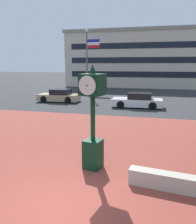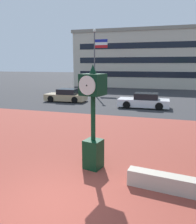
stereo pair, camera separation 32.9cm
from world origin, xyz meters
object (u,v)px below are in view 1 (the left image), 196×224
at_px(street_clock, 93,118).
at_px(civic_building, 142,59).
at_px(car_street_far, 138,101).
at_px(flagpole_primary, 89,58).
at_px(car_street_near, 59,96).
at_px(street_lamp_post, 87,56).

height_order(street_clock, civic_building, civic_building).
relative_size(car_street_far, flagpole_primary, 0.60).
bearing_deg(car_street_near, civic_building, -19.06).
distance_m(street_clock, civic_building, 35.64).
bearing_deg(flagpole_primary, street_clock, -73.39).
bearing_deg(street_lamp_post, car_street_near, -102.13).
relative_size(car_street_far, street_lamp_post, 0.56).
xyz_separation_m(car_street_far, civic_building, (-1.06, 23.04, 4.05)).
height_order(flagpole_primary, civic_building, civic_building).
relative_size(street_clock, civic_building, 0.15).
distance_m(street_clock, street_lamp_post, 20.57).
bearing_deg(car_street_near, car_street_far, -100.63).
relative_size(street_clock, street_lamp_post, 0.48).
distance_m(street_clock, flagpole_primary, 24.38).
distance_m(car_street_far, street_lamp_post, 10.49).
height_order(street_clock, flagpole_primary, flagpole_primary).
xyz_separation_m(car_street_near, civic_building, (6.85, 21.78, 4.05)).
bearing_deg(car_street_far, car_street_near, 80.15).
distance_m(street_clock, car_street_near, 15.61).
distance_m(flagpole_primary, street_lamp_post, 3.87).
xyz_separation_m(car_street_far, flagpole_primary, (-7.57, 10.73, 3.95)).
relative_size(street_clock, flagpole_primary, 0.51).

